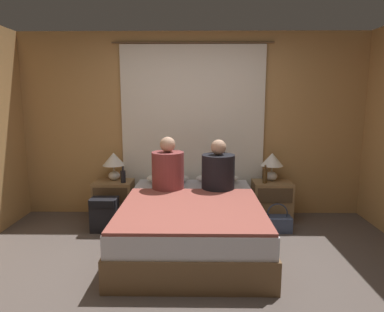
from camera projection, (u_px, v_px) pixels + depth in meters
ground_plane at (190, 281)px, 3.08m from camera, size 16.00×16.00×0.00m
wall_back at (193, 125)px, 4.74m from camera, size 4.81×0.06×2.50m
curtain_panel at (193, 131)px, 4.69m from camera, size 2.14×0.02×2.36m
bed at (192, 223)px, 3.80m from camera, size 1.51×2.03×0.51m
nightstand_left at (114, 200)px, 4.60m from camera, size 0.51×0.38×0.53m
nightstand_right at (272, 201)px, 4.58m from camera, size 0.51×0.38×0.53m
lamp_left at (114, 162)px, 4.58m from camera, size 0.30×0.30×0.38m
lamp_right at (272, 162)px, 4.55m from camera, size 0.30×0.30×0.38m
pillow_left at (168, 178)px, 4.56m from camera, size 0.57×0.30×0.12m
pillow_right at (217, 178)px, 4.55m from camera, size 0.57×0.30×0.12m
blanket_on_bed at (191, 208)px, 3.46m from camera, size 1.45×1.39×0.03m
person_left_in_bed at (168, 169)px, 4.15m from camera, size 0.39×0.39×0.66m
person_right_in_bed at (218, 171)px, 4.14m from camera, size 0.40×0.40×0.63m
beer_bottle_on_left_stand at (123, 176)px, 4.48m from camera, size 0.07×0.07×0.22m
beer_bottle_on_right_stand at (265, 176)px, 4.45m from camera, size 0.06×0.06×0.24m
backpack_on_floor at (105, 213)px, 4.20m from camera, size 0.33×0.23×0.42m
handbag_on_floor at (277, 223)px, 4.21m from camera, size 0.34×0.19×0.36m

